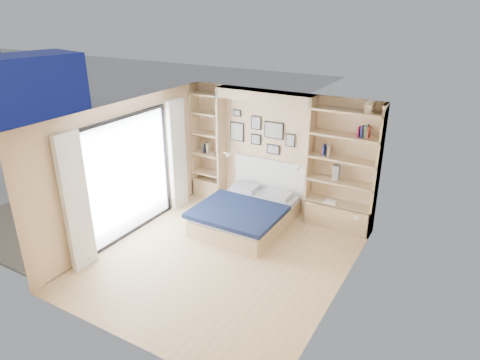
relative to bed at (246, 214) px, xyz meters
The scene contains 9 objects.
ground 1.27m from the bed, 79.87° to the right, with size 4.50×4.50×0.00m, color tan.
room_shell 0.88m from the bed, 119.46° to the left, with size 4.50×4.50×4.50m.
bed is the anchor object (origin of this frame).
photo_gallery 1.69m from the bed, 103.14° to the left, with size 1.48×0.02×0.82m.
reading_lamps 1.14m from the bed, 95.97° to the left, with size 1.92×0.12×0.15m.
shelf_decor 2.11m from the bed, 32.82° to the left, with size 3.52×0.23×2.03m.
deck 3.61m from the bed, 160.07° to the right, with size 3.20×4.00×0.05m, color brown.
deck_chair 3.36m from the bed, behind, with size 0.77×0.94×0.82m.
shipping_container 11.64m from the bed, 167.73° to the left, with size 2.22×5.56×2.32m, color navy.
Camera 1 is at (3.37, -5.26, 4.08)m, focal length 32.00 mm.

